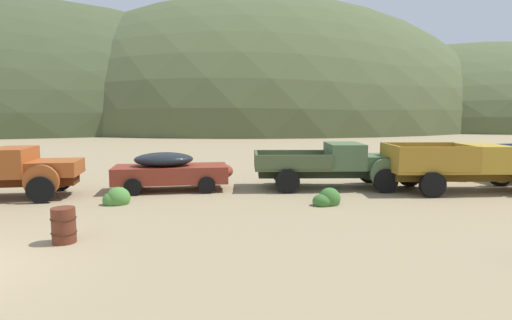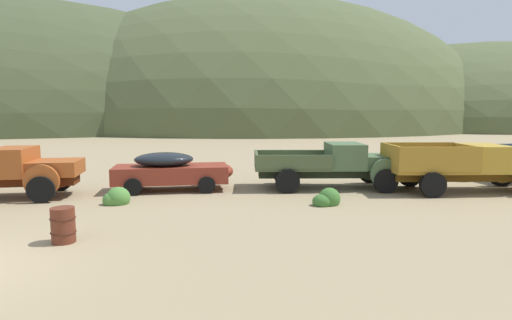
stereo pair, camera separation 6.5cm
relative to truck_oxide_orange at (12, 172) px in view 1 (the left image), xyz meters
name	(u,v)px [view 1 (the left image)]	position (x,y,z in m)	size (l,w,h in m)	color
hill_far_right	(5,128)	(-23.86, 66.54, -0.99)	(111.94, 65.60, 44.39)	#424C2D
hill_distant	(257,125)	(23.47, 70.70, -0.99)	(91.36, 83.58, 49.67)	#4C5633
hill_far_left	(479,125)	(71.51, 63.96, -0.99)	(92.27, 75.27, 33.62)	#4C5633
truck_oxide_orange	(12,172)	(0.00, 0.00, 0.00)	(5.74, 2.58, 1.89)	#51220D
car_rust_red	(174,171)	(5.93, 0.39, -0.17)	(4.87, 2.13, 1.57)	maroon
truck_weathered_green	(342,164)	(12.88, -0.41, 0.01)	(6.64, 3.31, 1.89)	#232B1B
truck_mustard	(479,166)	(17.99, -2.22, 0.03)	(6.78, 3.37, 1.91)	#593D12
oil_drum_foreground	(64,225)	(3.19, -6.06, -0.55)	(0.61, 0.61, 0.88)	#5B2819
bush_lone_scrub	(365,171)	(15.23, 2.28, -0.73)	(1.03, 1.18, 0.97)	#5B8E42
bush_between_trucks	(462,177)	(19.10, 0.23, -0.81)	(0.92, 0.87, 0.73)	olive
bush_near_barrel	(116,199)	(3.91, -1.84, -0.79)	(0.94, 0.75, 0.78)	#4C8438
bush_front_left	(327,200)	(11.10, -3.37, -0.80)	(1.02, 0.74, 0.77)	#3D702D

